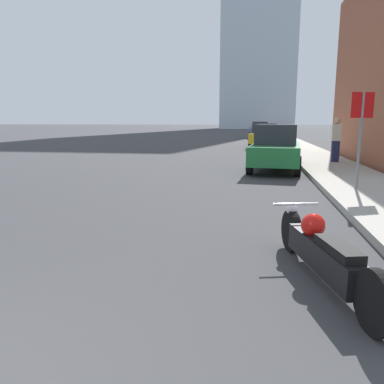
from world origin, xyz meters
TOP-DOWN VIEW (x-y plane):
  - sidewalk at (5.13, 40.00)m, footprint 2.35×240.00m
  - distant_tower at (2.46, 95.47)m, footprint 17.09×17.09m
  - motorcycle at (2.98, 3.13)m, footprint 0.90×2.63m
  - parked_car_green at (2.97, 12.99)m, footprint 2.08×4.47m
  - parked_car_yellow at (2.87, 25.59)m, footprint 2.20×4.27m
  - parked_car_blue at (2.61, 38.81)m, footprint 2.10×4.67m
  - parked_car_black at (2.92, 49.46)m, footprint 2.13×4.62m
  - stop_sign at (4.70, 8.57)m, footprint 0.57×0.26m
  - pedestrian at (5.47, 15.05)m, footprint 0.36×0.25m

SIDE VIEW (x-z plane):
  - sidewalk at x=5.13m, z-range 0.00..0.15m
  - motorcycle at x=2.98m, z-range -0.01..0.71m
  - parked_car_black at x=2.92m, z-range 0.00..1.56m
  - parked_car_yellow at x=2.87m, z-range 0.01..1.66m
  - parked_car_green at x=2.97m, z-range 0.00..1.67m
  - parked_car_blue at x=2.61m, z-range 0.01..1.76m
  - pedestrian at x=5.47m, z-range 0.18..1.98m
  - stop_sign at x=4.70m, z-range 0.57..2.89m
  - distant_tower at x=2.46m, z-range 0.00..56.95m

